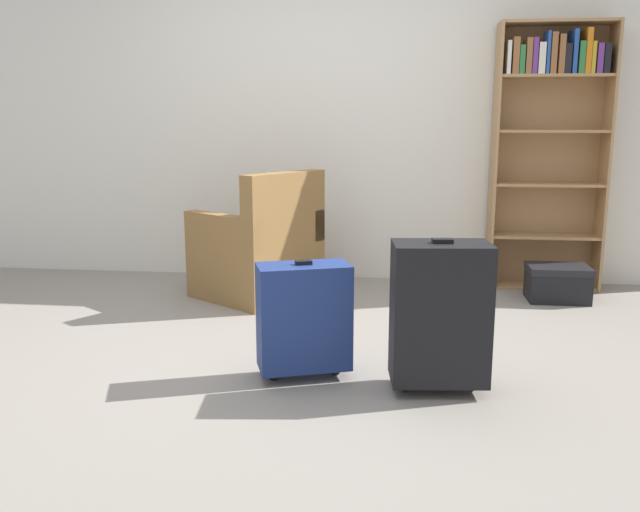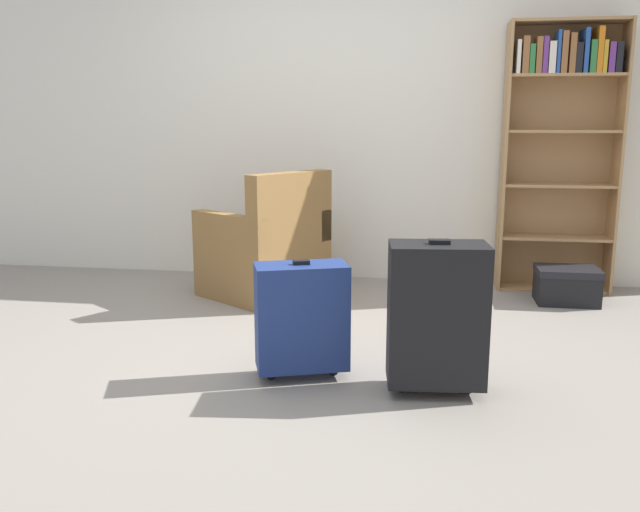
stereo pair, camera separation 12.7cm
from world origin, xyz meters
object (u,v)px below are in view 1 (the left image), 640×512
armchair (260,253)px  storage_box (558,282)px  mug (320,289)px  suitcase_black (440,313)px  bookshelf (550,133)px  suitcase_navy_blue (304,317)px

armchair → storage_box: (2.09, 0.13, -0.18)m
mug → suitcase_black: bearing=-65.4°
mug → bookshelf: bearing=16.0°
storage_box → suitcase_black: bearing=-118.8°
bookshelf → suitcase_black: bookshelf is taller
armchair → suitcase_black: (1.17, -1.55, 0.06)m
suitcase_black → mug: bearing=114.6°
bookshelf → suitcase_navy_blue: bookshelf is taller
armchair → storage_box: bearing=3.6°
storage_box → suitcase_black: suitcase_black is taller
armchair → mug: (0.42, 0.07, -0.27)m
armchair → suitcase_black: 1.94m
mug → storage_box: bearing=2.0°
mug → armchair: bearing=-170.5°
bookshelf → storage_box: bearing=-85.0°
suitcase_black → suitcase_navy_blue: 0.65m
mug → storage_box: size_ratio=0.29×
suitcase_navy_blue → suitcase_black: bearing=-7.9°
storage_box → suitcase_navy_blue: (-1.57, -1.59, 0.18)m
storage_box → suitcase_navy_blue: bearing=-134.6°
mug → suitcase_black: (0.74, -1.62, 0.33)m
suitcase_black → bookshelf: bearing=67.0°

